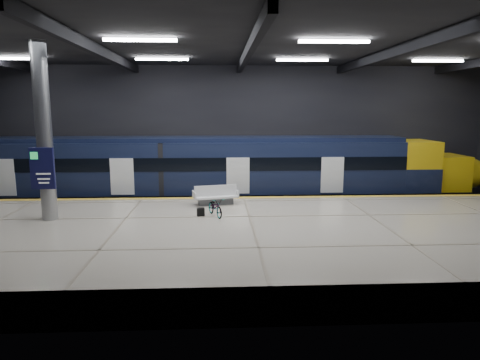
{
  "coord_description": "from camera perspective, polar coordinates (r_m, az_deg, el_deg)",
  "views": [
    {
      "loc": [
        -1.24,
        -18.0,
        5.44
      ],
      "look_at": [
        -0.26,
        1.5,
        2.2
      ],
      "focal_mm": 32.0,
      "sensor_mm": 36.0,
      "label": 1
    }
  ],
  "objects": [
    {
      "name": "train",
      "position": [
        23.73,
        -3.33,
        1.22
      ],
      "size": [
        29.4,
        2.84,
        3.79
      ],
      "color": "black",
      "rests_on": "ground"
    },
    {
      "name": "info_column",
      "position": [
        18.29,
        -24.68,
        5.5
      ],
      "size": [
        0.9,
        0.78,
        6.9
      ],
      "color": "#9EA0A5",
      "rests_on": "platform"
    },
    {
      "name": "bench",
      "position": [
        19.71,
        -3.27,
        -2.37
      ],
      "size": [
        2.17,
        1.27,
        0.9
      ],
      "rotation": [
        0.0,
        0.0,
        0.22
      ],
      "color": "#595B60",
      "rests_on": "platform"
    },
    {
      "name": "rails",
      "position": [
        24.13,
        0.14,
        -3.41
      ],
      "size": [
        30.0,
        1.52,
        0.16
      ],
      "color": "gray",
      "rests_on": "ground"
    },
    {
      "name": "platform",
      "position": [
        16.3,
        1.64,
        -8.04
      ],
      "size": [
        30.0,
        11.0,
        1.1
      ],
      "primitive_type": "cube",
      "color": "beige",
      "rests_on": "ground"
    },
    {
      "name": "bicycle",
      "position": [
        17.58,
        -3.31,
        -3.61
      ],
      "size": [
        0.99,
        1.53,
        0.76
      ],
      "primitive_type": "imported",
      "rotation": [
        0.0,
        0.0,
        0.37
      ],
      "color": "#99999E",
      "rests_on": "platform"
    },
    {
      "name": "ground",
      "position": [
        18.84,
        1.03,
        -7.36
      ],
      "size": [
        30.0,
        30.0,
        0.0
      ],
      "primitive_type": "plane",
      "color": "black",
      "rests_on": "ground"
    },
    {
      "name": "safety_strip",
      "position": [
        21.23,
        0.54,
        -2.36
      ],
      "size": [
        30.0,
        0.4,
        0.01
      ],
      "primitive_type": "cube",
      "color": "gold",
      "rests_on": "platform"
    },
    {
      "name": "pannier_bag",
      "position": [
        17.65,
        -5.26,
        -4.27
      ],
      "size": [
        0.33,
        0.24,
        0.35
      ],
      "primitive_type": "cube",
      "rotation": [
        0.0,
        0.0,
        0.21
      ],
      "color": "black",
      "rests_on": "platform"
    },
    {
      "name": "room_shell",
      "position": [
        18.04,
        1.08,
        10.31
      ],
      "size": [
        30.1,
        16.1,
        8.05
      ],
      "color": "black",
      "rests_on": "ground"
    }
  ]
}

